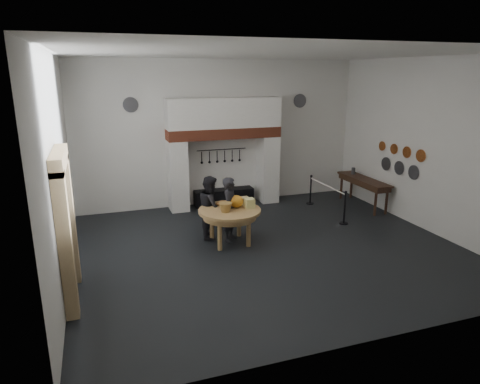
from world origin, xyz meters
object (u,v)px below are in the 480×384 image
object	(u,v)px
iron_range	(224,197)
visitor_far	(211,207)
side_table	(364,179)
work_table	(230,211)
barrier_post_far	(311,190)
barrier_post_near	(345,209)
visitor_near	(231,209)

from	to	relation	value
iron_range	visitor_far	xyz separation A→B (m)	(-1.12, -2.58, 0.55)
visitor_far	side_table	world-z (taller)	visitor_far
side_table	work_table	bearing A→B (deg)	-162.48
iron_range	barrier_post_far	size ratio (longest dim) A/B	2.11
barrier_post_near	work_table	bearing A→B (deg)	-175.36
barrier_post_far	visitor_far	bearing A→B (deg)	-155.40
iron_range	barrier_post_far	xyz separation A→B (m)	(2.65, -0.85, 0.20)
visitor_far	side_table	bearing A→B (deg)	-66.03
visitor_near	visitor_far	xyz separation A→B (m)	(-0.40, 0.40, -0.01)
barrier_post_near	barrier_post_far	world-z (taller)	same
visitor_far	side_table	distance (m)	5.31
work_table	visitor_far	distance (m)	0.64
visitor_far	barrier_post_near	size ratio (longest dim) A/B	1.78
work_table	visitor_far	size ratio (longest dim) A/B	0.96
iron_range	barrier_post_near	size ratio (longest dim) A/B	2.11
iron_range	visitor_far	distance (m)	2.86
barrier_post_far	barrier_post_near	bearing A→B (deg)	-90.00
visitor_far	barrier_post_near	world-z (taller)	visitor_far
work_table	visitor_far	world-z (taller)	visitor_far
side_table	barrier_post_far	xyz separation A→B (m)	(-1.45, 0.74, -0.42)
visitor_near	iron_range	bearing A→B (deg)	22.34
barrier_post_near	side_table	bearing A→B (deg)	41.13
barrier_post_far	side_table	bearing A→B (deg)	-26.94
visitor_near	side_table	bearing A→B (deg)	-38.05
work_table	iron_range	bearing A→B (deg)	75.86
visitor_near	visitor_far	distance (m)	0.57
iron_range	work_table	world-z (taller)	work_table
visitor_near	barrier_post_near	bearing A→B (deg)	-52.01
visitor_near	barrier_post_near	world-z (taller)	visitor_near
iron_range	visitor_near	size ratio (longest dim) A/B	1.16
iron_range	side_table	world-z (taller)	side_table
side_table	barrier_post_near	xyz separation A→B (m)	(-1.45, -1.26, -0.42)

